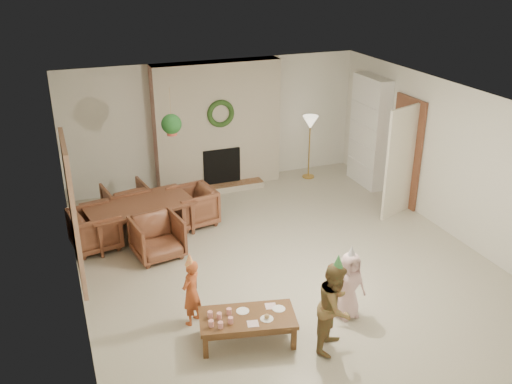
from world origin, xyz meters
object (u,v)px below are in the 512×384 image
dining_chair_near (157,237)px  dining_chair_right (193,206)px  dining_chair_left (95,229)px  child_red (191,292)px  coffee_table_top (247,318)px  child_plaid (335,307)px  child_pink (349,285)px  dining_chair_far (126,202)px  dining_table (141,220)px

dining_chair_near → dining_chair_right: size_ratio=1.00×
dining_chair_left → child_red: 2.63m
coffee_table_top → child_plaid: size_ratio=1.02×
dining_chair_left → child_red: size_ratio=0.81×
dining_chair_near → child_pink: child_pink is taller
coffee_table_top → child_red: 0.81m
child_plaid → dining_chair_far: bearing=68.2°
dining_chair_left → child_red: bearing=-168.6°
dining_chair_left → child_plaid: 4.28m
child_red → dining_table: bearing=-127.0°
dining_table → dining_chair_left: dining_chair_left is taller
dining_chair_left → coffee_table_top: dining_chair_left is taller
dining_table → dining_chair_far: (-0.12, 0.75, 0.03)m
dining_chair_near → child_plaid: size_ratio=0.64×
dining_table → dining_chair_near: 0.76m
dining_chair_near → child_plaid: bearing=-71.6°
dining_chair_right → dining_chair_far: bearing=-128.7°
dining_table → coffee_table_top: 3.26m
dining_chair_far → child_pink: (2.24, -3.92, 0.13)m
dining_table → coffee_table_top: dining_table is taller
dining_chair_right → coffee_table_top: size_ratio=0.63×
dining_chair_near → dining_chair_left: 1.07m
coffee_table_top → dining_chair_left: bearing=128.3°
dining_chair_right → coffee_table_top: (-0.21, -3.34, -0.00)m
dining_table → child_red: bearing=-95.2°
child_red → child_pink: child_pink is taller
dining_chair_far → child_plaid: bearing=102.6°
dining_chair_right → child_plaid: 3.88m
child_red → dining_chair_left: bearing=-110.3°
dining_chair_near → dining_chair_right: bearing=38.7°
dining_chair_left → child_plaid: size_ratio=0.64×
child_pink → dining_chair_right: bearing=105.2°
dining_chair_left → child_plaid: bearing=-155.2°
coffee_table_top → child_pink: child_pink is taller
dining_chair_left → dining_chair_right: 1.70m
child_red → dining_chair_near: bearing=-129.1°
dining_chair_near → dining_chair_far: same height
child_red → child_pink: 2.02m
dining_table → child_pink: 3.82m
dining_chair_left → child_red: child_red is taller
dining_chair_near → dining_chair_right: same height
coffee_table_top → child_pink: size_ratio=1.25×
dining_chair_far → dining_chair_right: size_ratio=1.00×
dining_chair_near → dining_table: bearing=90.0°
coffee_table_top → child_red: child_red is taller
dining_chair_right → child_plaid: size_ratio=0.64×
child_red → child_plaid: child_plaid is taller
dining_chair_far → child_pink: 4.52m
coffee_table_top → child_pink: 1.41m
child_plaid → dining_chair_near: bearing=73.9°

